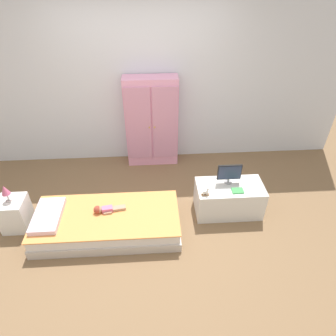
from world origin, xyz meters
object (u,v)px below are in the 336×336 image
object	(u,v)px
nightstand	(15,214)
tv_monitor	(229,173)
doll	(104,209)
bed	(108,223)
table_lamp	(5,191)
tv_stand	(229,199)
wardrobe	(152,123)
rocking_horse_toy	(206,192)
book_green	(238,191)

from	to	relation	value
nightstand	tv_monitor	size ratio (longest dim) A/B	1.42
doll	tv_monitor	xyz separation A→B (m)	(1.60, 0.27, 0.28)
bed	table_lamp	size ratio (longest dim) A/B	7.54
nightstand	tv_stand	xyz separation A→B (m)	(2.75, 0.11, -0.00)
doll	wardrobe	xyz separation A→B (m)	(0.64, 1.45, 0.41)
tv_monitor	rocking_horse_toy	size ratio (longest dim) A/B	2.67
wardrobe	rocking_horse_toy	xyz separation A→B (m)	(0.63, -1.40, -0.24)
table_lamp	wardrobe	xyz separation A→B (m)	(1.77, 1.36, 0.12)
doll	table_lamp	bearing A→B (deg)	175.41
nightstand	book_green	world-z (taller)	book_green
bed	book_green	distance (m)	1.69
bed	nightstand	size ratio (longest dim) A/B	4.09
book_green	nightstand	bearing A→B (deg)	-179.92
bed	doll	xyz separation A→B (m)	(-0.03, 0.06, 0.18)
doll	rocking_horse_toy	world-z (taller)	rocking_horse_toy
rocking_horse_toy	nightstand	bearing A→B (deg)	178.98
tv_stand	book_green	bearing A→B (deg)	-57.31
doll	nightstand	world-z (taller)	nightstand
bed	wardrobe	size ratio (longest dim) A/B	1.24
tv_stand	rocking_horse_toy	world-z (taller)	rocking_horse_toy
wardrobe	doll	bearing A→B (deg)	-113.76
doll	nightstand	xyz separation A→B (m)	(-1.13, 0.09, -0.09)
bed	nightstand	xyz separation A→B (m)	(-1.16, 0.15, 0.08)
book_green	table_lamp	bearing A→B (deg)	-179.92
bed	rocking_horse_toy	size ratio (longest dim) A/B	15.45
tv_stand	rocking_horse_toy	bearing A→B (deg)	-157.01
tv_monitor	wardrobe	bearing A→B (deg)	129.44
bed	tv_stand	size ratio (longest dim) A/B	2.06
doll	tv_stand	world-z (taller)	tv_stand
bed	tv_monitor	bearing A→B (deg)	11.88
doll	wardrobe	size ratio (longest dim) A/B	0.27
doll	nightstand	size ratio (longest dim) A/B	0.89
nightstand	wardrobe	world-z (taller)	wardrobe
table_lamp	rocking_horse_toy	bearing A→B (deg)	-1.02
nightstand	doll	bearing A→B (deg)	-4.59
tv_stand	tv_monitor	xyz separation A→B (m)	(-0.02, 0.08, 0.38)
table_lamp	book_green	distance (m)	2.82
wardrobe	book_green	size ratio (longest dim) A/B	9.88
rocking_horse_toy	book_green	bearing A→B (deg)	6.41
wardrobe	rocking_horse_toy	distance (m)	1.55
nightstand	rocking_horse_toy	bearing A→B (deg)	-1.02
rocking_horse_toy	bed	bearing A→B (deg)	-175.12
bed	book_green	world-z (taller)	book_green
table_lamp	book_green	xyz separation A→B (m)	(2.81, 0.00, -0.16)
doll	tv_stand	size ratio (longest dim) A/B	0.45
bed	doll	world-z (taller)	doll
table_lamp	bed	bearing A→B (deg)	-7.28
bed	nightstand	bearing A→B (deg)	172.72
wardrobe	rocking_horse_toy	size ratio (longest dim) A/B	12.44
wardrobe	tv_monitor	bearing A→B (deg)	-50.56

